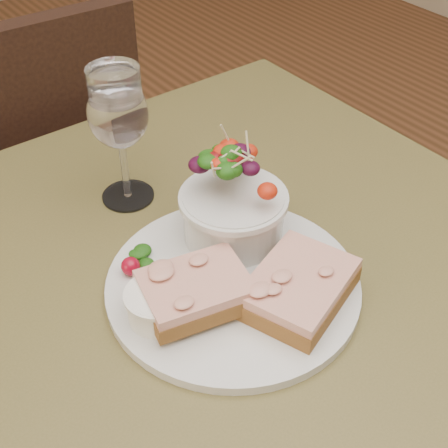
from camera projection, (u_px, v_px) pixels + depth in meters
cafe_table at (222, 324)px, 0.80m from camera, size 0.80×0.80×0.75m
chair_far at (36, 261)px, 1.41m from camera, size 0.44×0.44×0.90m
dinner_plate at (233, 284)px, 0.71m from camera, size 0.29×0.29×0.01m
sandwich_front at (298, 288)px, 0.67m from camera, size 0.15×0.13×0.03m
sandwich_back at (196, 290)px, 0.66m from camera, size 0.13×0.11×0.03m
ramekin at (158, 304)px, 0.65m from camera, size 0.06×0.06×0.04m
salad_bowl at (234, 197)px, 0.73m from camera, size 0.12×0.12×0.13m
garnish at (135, 262)px, 0.72m from camera, size 0.05×0.04×0.02m
wine_glass at (118, 118)px, 0.76m from camera, size 0.08×0.08×0.18m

